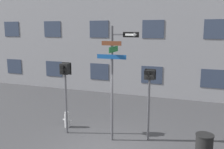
{
  "coord_description": "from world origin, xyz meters",
  "views": [
    {
      "loc": [
        2.82,
        -7.33,
        4.09
      ],
      "look_at": [
        -0.18,
        0.87,
        2.49
      ],
      "focal_mm": 40.0,
      "sensor_mm": 36.0,
      "label": 1
    }
  ],
  "objects_px": {
    "pedestrian_signal_right": "(149,85)",
    "trash_bin": "(204,148)",
    "fire_hydrant": "(67,119)",
    "street_sign_pole": "(114,73)",
    "pedestrian_signal_left": "(65,78)"
  },
  "relations": [
    {
      "from": "fire_hydrant",
      "to": "trash_bin",
      "type": "xyz_separation_m",
      "value": [
        5.43,
        -0.94,
        0.1
      ]
    },
    {
      "from": "pedestrian_signal_right",
      "to": "street_sign_pole",
      "type": "bearing_deg",
      "value": -157.59
    },
    {
      "from": "pedestrian_signal_right",
      "to": "trash_bin",
      "type": "xyz_separation_m",
      "value": [
        1.96,
        -0.89,
        -1.65
      ]
    },
    {
      "from": "pedestrian_signal_left",
      "to": "fire_hydrant",
      "type": "height_order",
      "value": "pedestrian_signal_left"
    },
    {
      "from": "trash_bin",
      "to": "fire_hydrant",
      "type": "bearing_deg",
      "value": 170.17
    },
    {
      "from": "street_sign_pole",
      "to": "pedestrian_signal_left",
      "type": "relative_size",
      "value": 1.49
    },
    {
      "from": "street_sign_pole",
      "to": "pedestrian_signal_left",
      "type": "bearing_deg",
      "value": -179.97
    },
    {
      "from": "street_sign_pole",
      "to": "pedestrian_signal_left",
      "type": "distance_m",
      "value": 2.02
    },
    {
      "from": "fire_hydrant",
      "to": "pedestrian_signal_left",
      "type": "bearing_deg",
      "value": -60.74
    },
    {
      "from": "pedestrian_signal_right",
      "to": "fire_hydrant",
      "type": "distance_m",
      "value": 3.88
    },
    {
      "from": "fire_hydrant",
      "to": "trash_bin",
      "type": "bearing_deg",
      "value": -9.83
    },
    {
      "from": "fire_hydrant",
      "to": "pedestrian_signal_right",
      "type": "bearing_deg",
      "value": -0.83
    },
    {
      "from": "street_sign_pole",
      "to": "trash_bin",
      "type": "height_order",
      "value": "street_sign_pole"
    },
    {
      "from": "trash_bin",
      "to": "street_sign_pole",
      "type": "bearing_deg",
      "value": 172.62
    },
    {
      "from": "street_sign_pole",
      "to": "fire_hydrant",
      "type": "distance_m",
      "value": 3.22
    }
  ]
}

